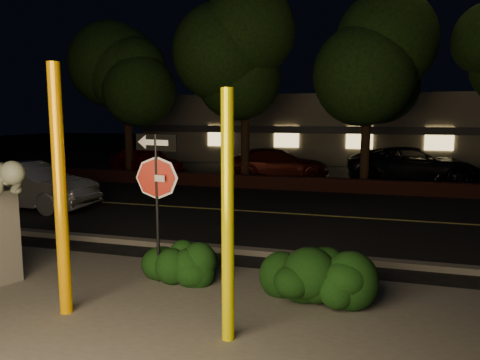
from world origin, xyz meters
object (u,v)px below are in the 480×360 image
object	(u,v)px
yellow_pole_right	(228,219)
parked_car_darkred	(277,164)
yellow_pole_left	(60,192)
signpost	(157,178)
parked_car_red	(146,161)
parked_car_dark	(413,165)
silver_sedan	(28,186)

from	to	relation	value
yellow_pole_right	parked_car_darkred	xyz separation A→B (m)	(-2.54, 15.05, -0.93)
yellow_pole_left	signpost	size ratio (longest dim) A/B	1.41
parked_car_red	parked_car_dark	distance (m)	11.89
signpost	yellow_pole_right	bearing A→B (deg)	-28.55
signpost	parked_car_dark	world-z (taller)	signpost
yellow_pole_right	parked_car_red	world-z (taller)	yellow_pole_right
parked_car_red	parked_car_darkred	bearing A→B (deg)	-57.02
parked_car_darkred	parked_car_dark	bearing A→B (deg)	-101.03
parked_car_darkred	parked_car_dark	xyz separation A→B (m)	(5.72, 0.33, 0.08)
parked_car_red	parked_car_darkred	distance (m)	6.17
silver_sedan	parked_car_darkred	distance (m)	10.56
parked_car_red	parked_car_dark	size ratio (longest dim) A/B	0.77
parked_car_red	silver_sedan	bearing A→B (deg)	-152.30
yellow_pole_right	parked_car_dark	size ratio (longest dim) A/B	0.59
silver_sedan	parked_car_dark	world-z (taller)	parked_car_dark
parked_car_red	yellow_pole_left	bearing A→B (deg)	-130.65
signpost	parked_car_darkred	world-z (taller)	signpost
yellow_pole_right	parked_car_dark	distance (m)	15.72
yellow_pole_left	signpost	bearing A→B (deg)	64.88
silver_sedan	yellow_pole_left	bearing A→B (deg)	-134.63
yellow_pole_right	parked_car_red	xyz separation A→B (m)	(-8.66, 14.28, -0.89)
signpost	parked_car_dark	distance (m)	14.63
silver_sedan	parked_car_red	bearing A→B (deg)	3.41
yellow_pole_left	signpost	world-z (taller)	yellow_pole_left
signpost	parked_car_dark	bearing A→B (deg)	84.33
yellow_pole_left	parked_car_darkred	world-z (taller)	yellow_pole_left
silver_sedan	parked_car_red	distance (m)	8.02
signpost	silver_sedan	distance (m)	8.15
yellow_pole_right	parked_car_darkred	bearing A→B (deg)	99.60
yellow_pole_right	silver_sedan	size ratio (longest dim) A/B	0.74
yellow_pole_left	parked_car_dark	xyz separation A→B (m)	(5.68, 15.26, -1.04)
parked_car_dark	yellow_pole_right	bearing A→B (deg)	164.56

